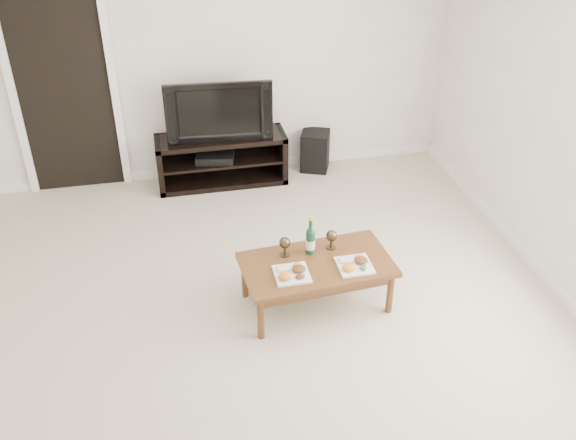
# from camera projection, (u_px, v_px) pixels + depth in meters

# --- Properties ---
(floor) EXTENTS (5.50, 5.50, 0.00)m
(floor) POSITION_uv_depth(u_px,v_px,m) (266.00, 332.00, 5.05)
(floor) COLOR beige
(floor) RESTS_ON ground
(back_wall) EXTENTS (5.00, 0.04, 2.60)m
(back_wall) POSITION_uv_depth(u_px,v_px,m) (216.00, 59.00, 6.64)
(back_wall) COLOR beige
(back_wall) RESTS_ON ground
(doorway) EXTENTS (0.90, 0.02, 2.05)m
(doorway) POSITION_uv_depth(u_px,v_px,m) (66.00, 97.00, 6.48)
(doorway) COLOR black
(doorway) RESTS_ON ground
(media_console) EXTENTS (1.39, 0.45, 0.55)m
(media_console) POSITION_uv_depth(u_px,v_px,m) (222.00, 160.00, 6.95)
(media_console) COLOR black
(media_console) RESTS_ON ground
(television) EXTENTS (1.11, 0.22, 0.63)m
(television) POSITION_uv_depth(u_px,v_px,m) (219.00, 108.00, 6.64)
(television) COLOR black
(television) RESTS_ON media_console
(av_receiver) EXTENTS (0.45, 0.37, 0.08)m
(av_receiver) POSITION_uv_depth(u_px,v_px,m) (215.00, 156.00, 6.91)
(av_receiver) COLOR black
(av_receiver) RESTS_ON media_console
(subwoofer) EXTENTS (0.39, 0.39, 0.45)m
(subwoofer) POSITION_uv_depth(u_px,v_px,m) (315.00, 151.00, 7.25)
(subwoofer) COLOR black
(subwoofer) RESTS_ON ground
(coffee_table) EXTENTS (1.24, 0.75, 0.42)m
(coffee_table) POSITION_uv_depth(u_px,v_px,m) (316.00, 283.00, 5.23)
(coffee_table) COLOR #5B3319
(coffee_table) RESTS_ON ground
(plate_left) EXTENTS (0.27, 0.27, 0.07)m
(plate_left) POSITION_uv_depth(u_px,v_px,m) (292.00, 272.00, 4.96)
(plate_left) COLOR white
(plate_left) RESTS_ON coffee_table
(plate_right) EXTENTS (0.27, 0.27, 0.07)m
(plate_right) POSITION_uv_depth(u_px,v_px,m) (355.00, 263.00, 5.05)
(plate_right) COLOR white
(plate_right) RESTS_ON coffee_table
(wine_bottle) EXTENTS (0.07, 0.07, 0.35)m
(wine_bottle) POSITION_uv_depth(u_px,v_px,m) (310.00, 235.00, 5.14)
(wine_bottle) COLOR #0F3820
(wine_bottle) RESTS_ON coffee_table
(goblet_left) EXTENTS (0.09, 0.09, 0.17)m
(goblet_left) POSITION_uv_depth(u_px,v_px,m) (285.00, 246.00, 5.16)
(goblet_left) COLOR #3E3221
(goblet_left) RESTS_ON coffee_table
(goblet_right) EXTENTS (0.09, 0.09, 0.17)m
(goblet_right) POSITION_uv_depth(u_px,v_px,m) (331.00, 239.00, 5.24)
(goblet_right) COLOR #3E3221
(goblet_right) RESTS_ON coffee_table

